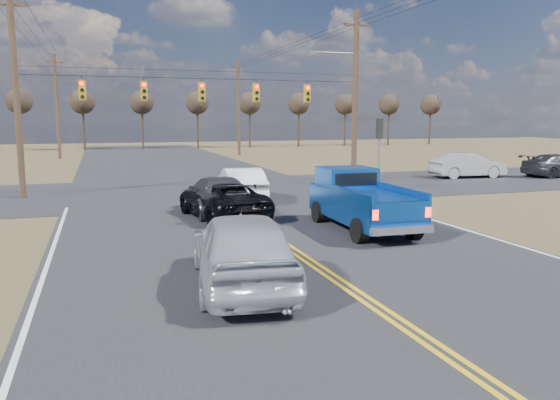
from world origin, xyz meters
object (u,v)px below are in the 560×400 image
object	(u,v)px
white_car_queue	(241,185)
cross_car_east_far	(559,166)
black_suv	(222,200)
silver_suv	(242,249)
pickup_truck	(361,201)
dgrey_car_queue	(217,195)
cross_car_east_near	(468,165)

from	to	relation	value
white_car_queue	cross_car_east_far	world-z (taller)	white_car_queue
black_suv	silver_suv	bearing A→B (deg)	72.15
pickup_truck	dgrey_car_queue	bearing A→B (deg)	133.13
pickup_truck	silver_suv	size ratio (longest dim) A/B	1.05
silver_suv	dgrey_car_queue	bearing A→B (deg)	-90.78
pickup_truck	cross_car_east_near	distance (m)	19.50
silver_suv	black_suv	world-z (taller)	silver_suv
black_suv	pickup_truck	bearing A→B (deg)	129.62
black_suv	dgrey_car_queue	world-z (taller)	dgrey_car_queue
pickup_truck	silver_suv	distance (m)	7.66
silver_suv	cross_car_east_near	bearing A→B (deg)	-129.95
silver_suv	cross_car_east_far	world-z (taller)	silver_suv
cross_car_east_far	black_suv	bearing A→B (deg)	108.22
silver_suv	cross_car_east_far	distance (m)	31.23
white_car_queue	dgrey_car_queue	world-z (taller)	white_car_queue
silver_suv	white_car_queue	xyz separation A→B (m)	(3.24, 12.91, -0.11)
silver_suv	pickup_truck	bearing A→B (deg)	-129.74
cross_car_east_near	cross_car_east_far	world-z (taller)	cross_car_east_near
white_car_queue	silver_suv	bearing A→B (deg)	80.14
white_car_queue	cross_car_east_near	size ratio (longest dim) A/B	0.99
black_suv	dgrey_car_queue	distance (m)	0.99
dgrey_car_queue	cross_car_east_far	size ratio (longest dim) A/B	1.02
dgrey_car_queue	cross_car_east_far	bearing A→B (deg)	-164.39
white_car_queue	cross_car_east_near	xyz separation A→B (m)	(16.83, 5.38, 0.01)
cross_car_east_far	pickup_truck	bearing A→B (deg)	119.95
silver_suv	cross_car_east_near	xyz separation A→B (m)	(20.07, 18.29, -0.10)
silver_suv	white_car_queue	size ratio (longest dim) A/B	1.10
black_suv	white_car_queue	size ratio (longest dim) A/B	1.05
silver_suv	cross_car_east_far	xyz separation A→B (m)	(26.31, 16.82, -0.15)
pickup_truck	silver_suv	xyz separation A→B (m)	(-5.64, -5.18, -0.11)
cross_car_east_far	cross_car_east_near	bearing A→B (deg)	77.29
black_suv	dgrey_car_queue	bearing A→B (deg)	-98.44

